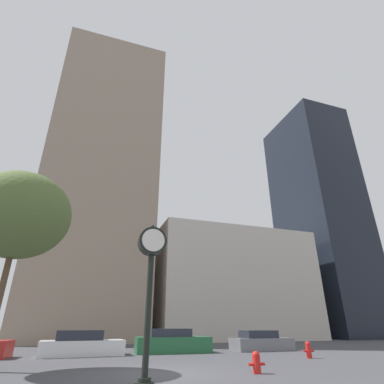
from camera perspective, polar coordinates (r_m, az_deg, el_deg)
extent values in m
plane|color=#424247|center=(11.97, -6.22, -31.22)|extent=(200.00, 200.00, 0.00)
cube|color=gray|center=(39.24, -16.78, 2.04)|extent=(12.16, 12.00, 36.20)
cube|color=beige|center=(39.50, 6.79, -17.28)|extent=(18.69, 12.00, 12.14)
cube|color=black|center=(50.73, 22.88, -4.17)|extent=(8.54, 12.00, 34.31)
cylinder|color=black|center=(9.65, -9.05, -31.83)|extent=(0.36, 0.36, 0.10)
cylinder|color=black|center=(9.56, -8.34, -21.64)|extent=(0.18, 0.18, 3.33)
cylinder|color=black|center=(9.87, -7.61, -9.35)|extent=(0.88, 0.40, 0.88)
cylinder|color=white|center=(9.67, -7.36, -9.05)|extent=(0.73, 0.02, 0.73)
cylinder|color=white|center=(10.07, -7.85, -9.63)|extent=(0.73, 0.02, 0.73)
sphere|color=black|center=(10.01, -7.45, -6.56)|extent=(0.12, 0.12, 0.12)
cube|color=silver|center=(19.37, -20.16, -26.12)|extent=(4.46, 1.99, 0.77)
cube|color=#232833|center=(19.33, -20.57, -24.17)|extent=(2.48, 1.68, 0.50)
cube|color=#236038|center=(20.41, -3.67, -27.04)|extent=(4.57, 2.08, 0.89)
cube|color=#232833|center=(20.34, -4.30, -25.15)|extent=(2.54, 1.75, 0.45)
cube|color=slate|center=(22.56, 13.13, -26.41)|extent=(4.01, 1.74, 0.76)
cube|color=#232833|center=(22.43, 12.49, -24.92)|extent=(2.21, 1.52, 0.46)
cylinder|color=red|center=(18.17, 21.35, -26.47)|extent=(0.27, 0.27, 0.60)
sphere|color=red|center=(18.15, 21.17, -25.40)|extent=(0.25, 0.25, 0.25)
cylinder|color=red|center=(18.03, 20.73, -26.49)|extent=(0.17, 0.09, 0.09)
cylinder|color=red|center=(18.30, 21.93, -26.27)|extent=(0.17, 0.09, 0.09)
cylinder|color=red|center=(12.18, 12.22, -29.53)|extent=(0.27, 0.27, 0.51)
sphere|color=red|center=(12.15, 12.08, -28.11)|extent=(0.26, 0.26, 0.26)
cylinder|color=red|center=(12.07, 11.15, -29.54)|extent=(0.18, 0.09, 0.09)
cylinder|color=red|center=(12.29, 13.24, -29.28)|extent=(0.18, 0.09, 0.09)
ellipsoid|color=#516633|center=(15.05, -29.91, -3.77)|extent=(4.20, 4.20, 3.78)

